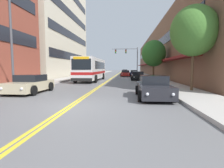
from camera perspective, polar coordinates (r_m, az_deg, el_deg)
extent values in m
plane|color=slate|center=(45.12, 1.43, 2.92)|extent=(240.00, 240.00, 0.00)
cube|color=#B2ADA5|center=(46.05, -7.23, 3.04)|extent=(2.87, 106.00, 0.17)
cube|color=#B2ADA5|center=(45.23, 10.25, 2.96)|extent=(2.87, 106.00, 0.17)
cube|color=yellow|center=(45.12, 1.30, 2.93)|extent=(0.14, 106.00, 0.01)
cube|color=yellow|center=(45.11, 1.56, 2.93)|extent=(0.14, 106.00, 0.01)
cube|color=beige|center=(42.07, -21.43, 22.61)|extent=(12.00, 24.75, 29.25)
cube|color=black|center=(37.93, -12.59, 8.68)|extent=(0.08, 22.77, 1.40)
cube|color=black|center=(38.42, -12.72, 14.91)|extent=(0.08, 22.77, 1.40)
cube|color=black|center=(39.34, -12.85, 20.92)|extent=(0.08, 22.77, 1.40)
cube|color=brown|center=(46.20, 17.48, 9.07)|extent=(8.00, 68.00, 10.19)
cube|color=maroon|center=(45.33, 11.74, 6.49)|extent=(1.10, 61.20, 0.24)
cube|color=black|center=(45.61, 12.47, 10.78)|extent=(0.08, 61.20, 1.40)
cube|color=silver|center=(25.49, -6.68, 5.04)|extent=(2.47, 11.43, 2.80)
cube|color=#B21919|center=(25.50, -6.67, 3.78)|extent=(2.49, 11.45, 0.32)
cube|color=black|center=(26.05, -6.44, 6.03)|extent=(2.50, 8.91, 1.01)
cube|color=black|center=(19.91, -10.01, 6.40)|extent=(2.23, 0.04, 1.23)
cube|color=yellow|center=(19.92, -10.05, 8.41)|extent=(1.78, 0.06, 0.28)
cube|color=black|center=(19.92, -9.95, 1.44)|extent=(2.42, 0.08, 0.32)
cylinder|color=black|center=(22.07, -11.89, 1.69)|extent=(0.30, 1.00, 1.00)
cylinder|color=black|center=(21.47, -5.40, 1.68)|extent=(0.30, 1.00, 1.00)
cylinder|color=black|center=(28.86, -7.88, 2.56)|extent=(0.30, 1.00, 1.00)
cylinder|color=black|center=(28.41, -2.88, 2.56)|extent=(0.30, 1.00, 1.00)
cube|color=#BCAD89|center=(14.18, -25.16, -0.52)|extent=(1.90, 4.19, 0.66)
cube|color=black|center=(14.29, -24.91, 1.84)|extent=(1.63, 1.84, 0.49)
cylinder|color=black|center=(13.65, -31.39, -1.75)|extent=(0.22, 0.69, 0.69)
cylinder|color=black|center=(12.60, -24.25, -1.96)|extent=(0.22, 0.69, 0.69)
cylinder|color=black|center=(15.80, -25.83, -0.65)|extent=(0.22, 0.69, 0.69)
cylinder|color=black|center=(14.91, -19.41, -0.75)|extent=(0.22, 0.69, 0.69)
sphere|color=silver|center=(12.79, -32.48, -1.27)|extent=(0.16, 0.16, 0.16)
sphere|color=silver|center=(12.04, -27.44, -1.40)|extent=(0.16, 0.16, 0.16)
cube|color=red|center=(16.34, -23.56, 0.35)|extent=(0.18, 0.04, 0.10)
cube|color=red|center=(15.74, -19.18, 0.33)|extent=(0.18, 0.04, 0.10)
cube|color=#232328|center=(10.98, 13.39, -1.79)|extent=(1.78, 4.29, 0.67)
cube|color=black|center=(11.09, 13.33, 1.38)|extent=(1.53, 1.89, 0.52)
cylinder|color=black|center=(9.59, 9.15, -3.91)|extent=(0.22, 0.62, 0.62)
cylinder|color=black|center=(9.90, 19.74, -3.87)|extent=(0.22, 0.62, 0.62)
cylinder|color=black|center=(12.22, 8.22, -1.93)|extent=(0.22, 0.62, 0.62)
cylinder|color=black|center=(12.46, 16.61, -1.96)|extent=(0.22, 0.62, 0.62)
sphere|color=silver|center=(8.77, 11.46, -3.29)|extent=(0.16, 0.16, 0.16)
sphere|color=silver|center=(9.00, 19.37, -3.26)|extent=(0.16, 0.16, 0.16)
cube|color=red|center=(13.03, 9.21, -0.48)|extent=(0.18, 0.04, 0.10)
cube|color=red|center=(13.19, 14.76, -0.52)|extent=(0.18, 0.04, 0.10)
cube|color=#19234C|center=(40.63, 7.18, 3.36)|extent=(1.71, 4.16, 0.68)
cube|color=black|center=(40.78, 7.18, 4.18)|extent=(1.47, 1.83, 0.47)
cylinder|color=black|center=(39.32, 5.97, 3.03)|extent=(0.22, 0.65, 0.65)
cylinder|color=black|center=(39.40, 8.52, 3.01)|extent=(0.22, 0.65, 0.65)
cylinder|color=black|center=(41.90, 5.90, 3.17)|extent=(0.22, 0.65, 0.65)
cylinder|color=black|center=(41.97, 8.30, 3.14)|extent=(0.22, 0.65, 0.65)
sphere|color=silver|center=(38.51, 6.41, 3.32)|extent=(0.16, 0.16, 0.16)
sphere|color=silver|center=(38.56, 8.19, 3.30)|extent=(0.16, 0.16, 0.16)
cube|color=red|center=(42.70, 6.24, 3.51)|extent=(0.18, 0.04, 0.10)
cube|color=red|center=(42.75, 7.89, 3.49)|extent=(0.18, 0.04, 0.10)
cube|color=black|center=(27.28, 8.42, 2.38)|extent=(1.88, 4.55, 0.62)
cube|color=black|center=(27.44, 8.41, 3.55)|extent=(1.62, 2.00, 0.50)
cylinder|color=black|center=(25.84, 6.47, 1.88)|extent=(0.22, 0.65, 0.65)
cylinder|color=black|center=(25.97, 10.73, 1.84)|extent=(0.22, 0.65, 0.65)
cylinder|color=black|center=(28.66, 6.31, 2.21)|extent=(0.22, 0.65, 0.65)
cylinder|color=black|center=(28.77, 10.15, 2.17)|extent=(0.22, 0.65, 0.65)
sphere|color=silver|center=(24.96, 7.23, 2.20)|extent=(0.16, 0.16, 0.16)
sphere|color=silver|center=(25.05, 10.25, 2.17)|extent=(0.16, 0.16, 0.16)
cube|color=red|center=(29.53, 6.83, 2.67)|extent=(0.18, 0.04, 0.10)
cube|color=red|center=(29.61, 9.45, 2.64)|extent=(0.18, 0.04, 0.10)
cube|color=#B7B7BC|center=(56.08, 4.21, 3.89)|extent=(1.73, 4.05, 0.66)
cube|color=black|center=(56.23, 4.22, 4.49)|extent=(1.49, 1.78, 0.51)
cylinder|color=black|center=(54.84, 3.27, 3.68)|extent=(0.22, 0.67, 0.67)
cylinder|color=black|center=(54.82, 5.13, 3.67)|extent=(0.22, 0.67, 0.67)
cylinder|color=black|center=(57.35, 3.34, 3.75)|extent=(0.22, 0.67, 0.67)
cylinder|color=black|center=(57.33, 5.11, 3.74)|extent=(0.22, 0.67, 0.67)
sphere|color=silver|center=(54.04, 3.55, 3.88)|extent=(0.16, 0.16, 0.16)
sphere|color=silver|center=(54.03, 4.83, 3.87)|extent=(0.16, 0.16, 0.16)
cube|color=red|center=(58.12, 3.62, 3.97)|extent=(0.18, 0.04, 0.10)
cube|color=red|center=(58.11, 4.85, 3.96)|extent=(0.18, 0.04, 0.10)
cube|color=maroon|center=(38.31, 4.39, 3.28)|extent=(1.86, 4.19, 0.70)
cube|color=black|center=(38.47, 4.39, 4.16)|extent=(1.60, 1.84, 0.47)
cylinder|color=black|center=(37.04, 2.90, 2.91)|extent=(0.22, 0.65, 0.65)
cylinder|color=black|center=(37.03, 5.84, 2.89)|extent=(0.22, 0.65, 0.65)
cylinder|color=black|center=(39.64, 3.02, 3.07)|extent=(0.22, 0.65, 0.65)
cylinder|color=black|center=(39.62, 5.77, 3.05)|extent=(0.22, 0.65, 0.65)
sphere|color=silver|center=(36.21, 3.33, 3.23)|extent=(0.16, 0.16, 0.16)
sphere|color=silver|center=(36.20, 5.39, 3.22)|extent=(0.16, 0.16, 0.16)
cube|color=red|center=(40.42, 3.46, 3.44)|extent=(0.18, 0.04, 0.10)
cube|color=red|center=(40.41, 5.36, 3.43)|extent=(0.18, 0.04, 0.10)
cylinder|color=#47474C|center=(43.12, 8.25, 7.28)|extent=(0.18, 0.18, 6.80)
cylinder|color=#47474C|center=(43.27, 4.15, 11.36)|extent=(6.17, 0.11, 0.11)
cube|color=black|center=(43.21, 4.56, 10.57)|extent=(0.34, 0.26, 0.92)
sphere|color=red|center=(43.08, 4.56, 10.96)|extent=(0.18, 0.18, 0.18)
sphere|color=yellow|center=(43.05, 4.56, 10.59)|extent=(0.18, 0.18, 0.18)
sphere|color=green|center=(43.03, 4.55, 10.23)|extent=(0.18, 0.18, 0.18)
cylinder|color=black|center=(43.26, 4.56, 11.27)|extent=(0.02, 0.02, 0.14)
cube|color=black|center=(43.29, 1.23, 10.58)|extent=(0.34, 0.26, 0.92)
sphere|color=red|center=(43.16, 1.22, 10.96)|extent=(0.18, 0.18, 0.18)
sphere|color=yellow|center=(43.14, 1.22, 10.60)|extent=(0.18, 0.18, 0.18)
sphere|color=green|center=(43.11, 1.22, 10.23)|extent=(0.18, 0.18, 0.18)
cylinder|color=black|center=(43.35, 1.23, 11.27)|extent=(0.02, 0.02, 0.14)
cylinder|color=#47474C|center=(14.24, -29.98, 11.67)|extent=(0.16, 0.16, 7.18)
cylinder|color=brown|center=(14.24, 24.71, 3.98)|extent=(0.20, 0.20, 2.92)
ellipsoid|color=#42752D|center=(14.48, 25.16, 15.41)|extent=(3.33, 3.33, 3.66)
cylinder|color=brown|center=(26.34, 13.32, 4.00)|extent=(0.26, 0.26, 2.30)
ellipsoid|color=#2D6B28|center=(26.42, 13.45, 9.70)|extent=(3.46, 3.46, 3.81)
cylinder|color=#B7B7BC|center=(17.53, 15.58, 0.73)|extent=(0.26, 0.26, 0.67)
sphere|color=#B7B7BC|center=(17.50, 15.61, 2.03)|extent=(0.24, 0.24, 0.24)
cylinder|color=#B7B7BC|center=(17.49, 15.03, 0.98)|extent=(0.08, 0.12, 0.12)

